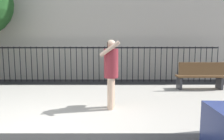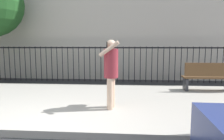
% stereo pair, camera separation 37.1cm
% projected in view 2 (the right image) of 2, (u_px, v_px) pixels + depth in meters
% --- Properties ---
extents(ground_plane, '(60.00, 60.00, 0.00)m').
position_uv_depth(ground_plane, '(38.00, 139.00, 3.71)').
color(ground_plane, '#28282B').
extents(sidewalk, '(28.00, 4.40, 0.15)m').
position_uv_depth(sidewalk, '(71.00, 102.00, 5.88)').
color(sidewalk, '#B2ADA3').
rests_on(sidewalk, ground).
extents(iron_fence, '(12.03, 0.04, 1.60)m').
position_uv_depth(iron_fence, '(93.00, 59.00, 9.43)').
color(iron_fence, black).
rests_on(iron_fence, ground).
extents(pedestrian_on_phone, '(0.49, 0.69, 1.65)m').
position_uv_depth(pedestrian_on_phone, '(111.00, 69.00, 4.94)').
color(pedestrian_on_phone, beige).
rests_on(pedestrian_on_phone, sidewalk).
extents(street_bench, '(1.60, 0.45, 0.95)m').
position_uv_depth(street_bench, '(208.00, 76.00, 6.83)').
color(street_bench, brown).
rests_on(street_bench, sidewalk).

